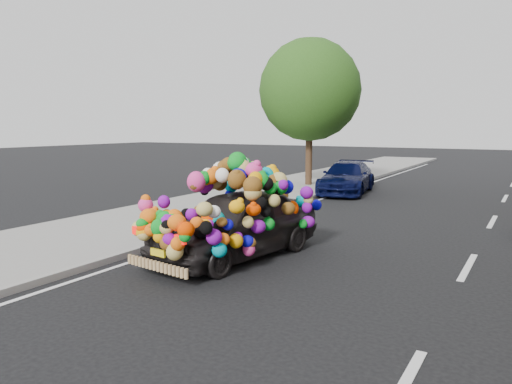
% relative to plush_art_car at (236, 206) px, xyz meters
% --- Properties ---
extents(ground, '(100.00, 100.00, 0.00)m').
position_rel_plush_art_car_xyz_m(ground, '(0.48, 1.49, -1.01)').
color(ground, black).
rests_on(ground, ground).
extents(sidewalk, '(4.00, 60.00, 0.12)m').
position_rel_plush_art_car_xyz_m(sidewalk, '(-3.82, 1.49, -0.95)').
color(sidewalk, gray).
rests_on(sidewalk, ground).
extents(kerb, '(0.15, 60.00, 0.13)m').
position_rel_plush_art_car_xyz_m(kerb, '(-1.87, 1.49, -0.94)').
color(kerb, gray).
rests_on(kerb, ground).
extents(lane_markings, '(6.00, 50.00, 0.01)m').
position_rel_plush_art_car_xyz_m(lane_markings, '(4.08, 1.49, -1.00)').
color(lane_markings, silver).
rests_on(lane_markings, ground).
extents(tree_near_sidewalk, '(4.20, 4.20, 6.13)m').
position_rel_plush_art_car_xyz_m(tree_near_sidewalk, '(-3.32, 10.99, 3.01)').
color(tree_near_sidewalk, '#332114').
rests_on(tree_near_sidewalk, ground).
extents(plush_art_car, '(2.55, 4.37, 1.99)m').
position_rel_plush_art_car_xyz_m(plush_art_car, '(0.00, 0.00, 0.00)').
color(plush_art_car, black).
rests_on(plush_art_car, ground).
extents(navy_sedan, '(2.24, 4.31, 1.19)m').
position_rel_plush_art_car_xyz_m(navy_sedan, '(-1.32, 10.07, -0.41)').
color(navy_sedan, black).
rests_on(navy_sedan, ground).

